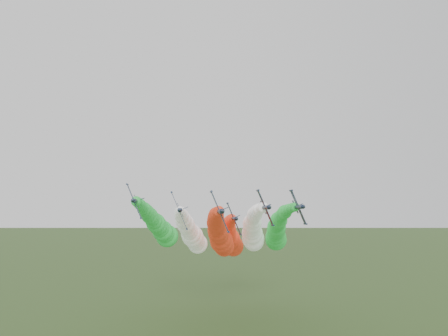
{
  "coord_description": "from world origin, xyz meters",
  "views": [
    {
      "loc": [
        -16.73,
        -104.8,
        36.79
      ],
      "look_at": [
        -6.51,
        -0.07,
        47.35
      ],
      "focal_mm": 35.0,
      "sensor_mm": 36.0,
      "label": 1
    }
  ],
  "objects_px": {
    "jet_outer_left": "(159,227)",
    "jet_inner_left": "(191,233)",
    "jet_lead": "(220,235)",
    "jet_trail": "(231,238)",
    "jet_outer_right": "(277,231)",
    "jet_inner_right": "(253,231)"
  },
  "relations": [
    {
      "from": "jet_outer_left",
      "to": "jet_inner_left",
      "type": "bearing_deg",
      "value": -43.45
    },
    {
      "from": "jet_lead",
      "to": "jet_trail",
      "type": "relative_size",
      "value": 0.99
    },
    {
      "from": "jet_lead",
      "to": "jet_outer_left",
      "type": "bearing_deg",
      "value": 132.71
    },
    {
      "from": "jet_outer_right",
      "to": "jet_inner_left",
      "type": "bearing_deg",
      "value": -165.44
    },
    {
      "from": "jet_inner_right",
      "to": "jet_outer_left",
      "type": "relative_size",
      "value": 0.99
    },
    {
      "from": "jet_lead",
      "to": "jet_trail",
      "type": "distance_m",
      "value": 29.65
    },
    {
      "from": "jet_inner_right",
      "to": "jet_trail",
      "type": "xyz_separation_m",
      "value": [
        -5.72,
        15.04,
        -3.08
      ]
    },
    {
      "from": "jet_inner_left",
      "to": "jet_inner_right",
      "type": "distance_m",
      "value": 20.91
    },
    {
      "from": "jet_lead",
      "to": "jet_inner_left",
      "type": "distance_m",
      "value": 13.46
    },
    {
      "from": "jet_inner_right",
      "to": "jet_trail",
      "type": "height_order",
      "value": "jet_inner_right"
    },
    {
      "from": "jet_outer_right",
      "to": "jet_lead",
      "type": "bearing_deg",
      "value": -139.63
    },
    {
      "from": "jet_outer_right",
      "to": "jet_trail",
      "type": "distance_m",
      "value": 18.53
    },
    {
      "from": "jet_outer_right",
      "to": "jet_outer_left",
      "type": "bearing_deg",
      "value": 176.43
    },
    {
      "from": "jet_inner_left",
      "to": "jet_outer_right",
      "type": "relative_size",
      "value": 0.99
    },
    {
      "from": "jet_lead",
      "to": "jet_outer_left",
      "type": "distance_m",
      "value": 28.44
    },
    {
      "from": "jet_inner_right",
      "to": "jet_outer_right",
      "type": "xyz_separation_m",
      "value": [
        9.23,
        4.54,
        -0.02
      ]
    },
    {
      "from": "jet_inner_left",
      "to": "jet_trail",
      "type": "distance_m",
      "value": 23.73
    },
    {
      "from": "jet_inner_right",
      "to": "jet_outer_right",
      "type": "height_order",
      "value": "jet_outer_right"
    },
    {
      "from": "jet_outer_left",
      "to": "jet_inner_right",
      "type": "bearing_deg",
      "value": -12.65
    },
    {
      "from": "jet_lead",
      "to": "jet_inner_right",
      "type": "bearing_deg",
      "value": 48.23
    },
    {
      "from": "jet_lead",
      "to": "jet_inner_right",
      "type": "height_order",
      "value": "jet_inner_right"
    },
    {
      "from": "jet_outer_left",
      "to": "jet_outer_right",
      "type": "bearing_deg",
      "value": -3.57
    }
  ]
}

